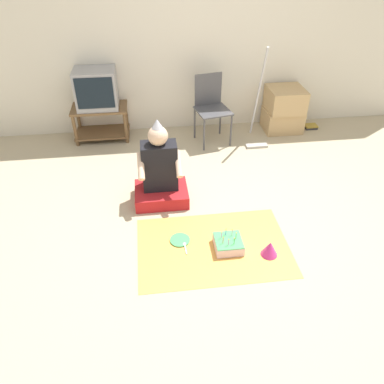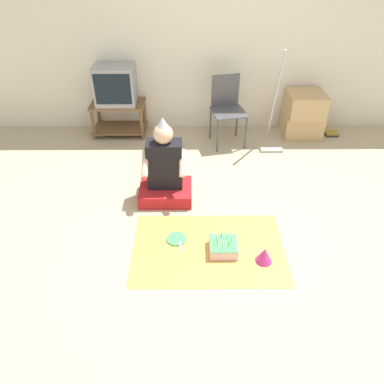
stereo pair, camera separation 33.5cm
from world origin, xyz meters
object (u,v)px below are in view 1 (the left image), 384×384
Objects in this scene: tv at (96,89)px; person_seated at (160,175)px; dust_mop at (258,117)px; birthday_cake at (228,244)px; cardboard_box_stack at (284,109)px; party_hat_blue at (270,248)px; folding_chair at (211,104)px; paper_plate at (180,240)px; book_pile at (311,126)px.

person_seated is at bearing -64.68° from tv.
birthday_cake is (-0.75, -1.88, -0.32)m from dust_mop.
party_hat_blue is (-0.88, -2.35, -0.22)m from cardboard_box_stack.
person_seated reaches higher than cardboard_box_stack.
tv is 0.60× the size of folding_chair.
birthday_cake is (-1.22, -2.23, -0.25)m from cardboard_box_stack.
party_hat_blue is at bearing -56.76° from tv.
paper_plate is (-1.64, -2.08, -0.29)m from cardboard_box_stack.
dust_mop is at bearing -143.37° from cardboard_box_stack.
cardboard_box_stack is 2.26m from person_seated.
birthday_cake is 0.45m from paper_plate.
party_hat_blue is at bearing -119.21° from book_pile.
party_hat_blue is (-1.31, -2.34, 0.05)m from book_pile.
dust_mop is 1.40× the size of person_seated.
birthday_cake is (0.55, -0.82, -0.25)m from person_seated.
birthday_cake is (-1.65, -2.21, 0.03)m from book_pile.
paper_plate is (-0.60, -1.93, -0.48)m from folding_chair.
person_seated is 1.02m from birthday_cake.
dust_mop is 5.16× the size of birthday_cake.
tv is at bearing 115.32° from person_seated.
dust_mop is 1.02m from book_pile.
dust_mop is (1.99, -0.41, -0.31)m from tv.
tv reaches higher than cardboard_box_stack.
folding_chair is 0.68× the size of dust_mop.
dust_mop is at bearing -159.60° from book_pile.
paper_plate is at bearing -124.01° from dust_mop.
person_seated is at bearing 133.20° from party_hat_blue.
person_seated is 6.15× the size of party_hat_blue.
folding_chair reaches higher than cardboard_box_stack.
dust_mop is 6.82× the size of paper_plate.
book_pile is at bearing 20.40° from dust_mop.
folding_chair is 5.83× the size of party_hat_blue.
party_hat_blue reaches higher than book_pile.
dust_mop is at bearing 78.50° from party_hat_blue.
folding_chair reaches higher than birthday_cake.
tv is 0.40× the size of dust_mop.
cardboard_box_stack is 0.51m from book_pile.
tv is 0.56× the size of person_seated.
dust_mop is at bearing 55.99° from paper_plate.
person_seated is at bearing -147.59° from book_pile.
tv reaches higher than folding_chair.
tv is 2.92× the size of book_pile.
person_seated reaches higher than folding_chair.
cardboard_box_stack is 4.04× the size of party_hat_blue.
tv reaches higher than party_hat_blue.
party_hat_blue is 0.79× the size of paper_plate.
folding_chair is at bearing -174.63° from book_pile.
cardboard_box_stack is at bearing -1.40° from tv.
party_hat_blue is at bearing -85.82° from folding_chair.
cardboard_box_stack is 3.39× the size of book_pile.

